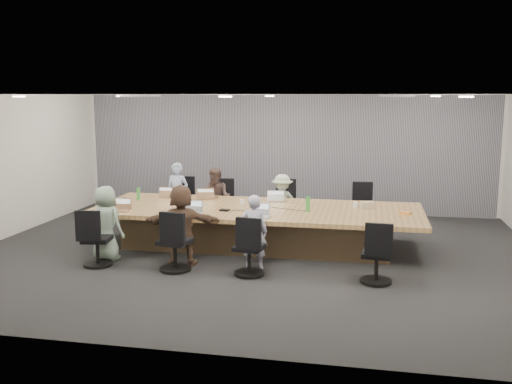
% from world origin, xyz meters
% --- Properties ---
extents(floor, '(10.00, 8.00, 0.00)m').
position_xyz_m(floor, '(0.00, 0.00, 0.00)').
color(floor, '#232325').
rests_on(floor, ground).
extents(ceiling, '(10.00, 8.00, 0.00)m').
position_xyz_m(ceiling, '(0.00, 0.00, 2.80)').
color(ceiling, white).
rests_on(ceiling, wall_back).
extents(wall_back, '(10.00, 0.00, 2.80)m').
position_xyz_m(wall_back, '(0.00, 4.00, 1.40)').
color(wall_back, silver).
rests_on(wall_back, ground).
extents(wall_front, '(10.00, 0.00, 2.80)m').
position_xyz_m(wall_front, '(0.00, -4.00, 1.40)').
color(wall_front, silver).
rests_on(wall_front, ground).
extents(curtain, '(9.80, 0.04, 2.80)m').
position_xyz_m(curtain, '(0.00, 3.92, 1.40)').
color(curtain, gray).
rests_on(curtain, ground).
extents(conference_table, '(6.00, 2.20, 0.74)m').
position_xyz_m(conference_table, '(0.00, 0.50, 0.40)').
color(conference_table, '#4F3C28').
rests_on(conference_table, ground).
extents(chair_0, '(0.56, 0.56, 0.80)m').
position_xyz_m(chair_0, '(-2.01, 2.20, 0.40)').
color(chair_0, black).
rests_on(chair_0, ground).
extents(chair_1, '(0.59, 0.59, 0.76)m').
position_xyz_m(chair_1, '(-1.14, 2.20, 0.38)').
color(chair_1, black).
rests_on(chair_1, ground).
extents(chair_2, '(0.55, 0.55, 0.81)m').
position_xyz_m(chair_2, '(0.26, 2.20, 0.41)').
color(chair_2, black).
rests_on(chair_2, ground).
extents(chair_3, '(0.57, 0.57, 0.78)m').
position_xyz_m(chair_3, '(1.87, 2.20, 0.39)').
color(chair_3, black).
rests_on(chair_3, ground).
extents(chair_4, '(0.58, 0.58, 0.75)m').
position_xyz_m(chair_4, '(-2.35, -1.20, 0.37)').
color(chair_4, black).
rests_on(chair_4, ground).
extents(chair_5, '(0.63, 0.63, 0.80)m').
position_xyz_m(chair_5, '(-1.01, -1.20, 0.40)').
color(chair_5, black).
rests_on(chair_5, ground).
extents(chair_6, '(0.57, 0.57, 0.74)m').
position_xyz_m(chair_6, '(0.21, -1.20, 0.37)').
color(chair_6, black).
rests_on(chair_6, ground).
extents(chair_7, '(0.54, 0.54, 0.74)m').
position_xyz_m(chair_7, '(2.16, -1.20, 0.37)').
color(chair_7, black).
rests_on(chair_7, ground).
extents(person_0, '(0.53, 0.38, 1.37)m').
position_xyz_m(person_0, '(-2.01, 1.85, 0.68)').
color(person_0, '#96A5CD').
rests_on(person_0, ground).
extents(laptop_0, '(0.29, 0.20, 0.02)m').
position_xyz_m(laptop_0, '(-2.01, 1.30, 0.75)').
color(laptop_0, '#8C6647').
rests_on(laptop_0, conference_table).
extents(person_1, '(0.66, 0.54, 1.28)m').
position_xyz_m(person_1, '(-1.14, 1.85, 0.64)').
color(person_1, '#503C38').
rests_on(person_1, ground).
extents(laptop_1, '(0.40, 0.32, 0.02)m').
position_xyz_m(laptop_1, '(-1.14, 1.30, 0.75)').
color(laptop_1, '#8C6647').
rests_on(laptop_1, conference_table).
extents(person_2, '(0.82, 0.55, 1.18)m').
position_xyz_m(person_2, '(0.26, 1.85, 0.59)').
color(person_2, '#A4B69F').
rests_on(person_2, ground).
extents(laptop_2, '(0.35, 0.26, 0.02)m').
position_xyz_m(laptop_2, '(0.26, 1.30, 0.75)').
color(laptop_2, '#B2B2B7').
rests_on(laptop_2, conference_table).
extents(person_4, '(0.71, 0.55, 1.28)m').
position_xyz_m(person_4, '(-2.35, -0.85, 0.64)').
color(person_4, gray).
rests_on(person_4, ground).
extents(laptop_4, '(0.31, 0.23, 0.02)m').
position_xyz_m(laptop_4, '(-2.35, -0.30, 0.75)').
color(laptop_4, '#8C6647').
rests_on(laptop_4, conference_table).
extents(person_5, '(1.31, 0.65, 1.36)m').
position_xyz_m(person_5, '(-1.01, -0.85, 0.68)').
color(person_5, brown).
rests_on(person_5, ground).
extents(laptop_5, '(0.37, 0.27, 0.02)m').
position_xyz_m(laptop_5, '(-1.01, -0.30, 0.75)').
color(laptop_5, '#B2B2B7').
rests_on(laptop_5, conference_table).
extents(person_6, '(0.48, 0.35, 1.22)m').
position_xyz_m(person_6, '(0.21, -0.85, 0.61)').
color(person_6, '#A3A1BF').
rests_on(person_6, ground).
extents(laptop_6, '(0.39, 0.30, 0.02)m').
position_xyz_m(laptop_6, '(0.21, -0.30, 0.75)').
color(laptop_6, '#B2B2B7').
rests_on(laptop_6, conference_table).
extents(bottle_green_left, '(0.09, 0.09, 0.25)m').
position_xyz_m(bottle_green_left, '(-2.45, 0.80, 0.87)').
color(bottle_green_left, green).
rests_on(bottle_green_left, conference_table).
extents(bottle_green_right, '(0.09, 0.09, 0.27)m').
position_xyz_m(bottle_green_right, '(0.95, 0.35, 0.88)').
color(bottle_green_right, green).
rests_on(bottle_green_right, conference_table).
extents(bottle_clear, '(0.08, 0.08, 0.25)m').
position_xyz_m(bottle_clear, '(-1.71, 0.84, 0.86)').
color(bottle_clear, silver).
rests_on(bottle_clear, conference_table).
extents(cup_white_far, '(0.10, 0.10, 0.10)m').
position_xyz_m(cup_white_far, '(-0.33, 0.72, 0.79)').
color(cup_white_far, white).
rests_on(cup_white_far, conference_table).
extents(cup_white_near, '(0.11, 0.11, 0.11)m').
position_xyz_m(cup_white_near, '(1.78, 0.84, 0.80)').
color(cup_white_near, white).
rests_on(cup_white_near, conference_table).
extents(mug_brown, '(0.10, 0.10, 0.10)m').
position_xyz_m(mug_brown, '(-2.50, 0.08, 0.79)').
color(mug_brown, brown).
rests_on(mug_brown, conference_table).
extents(mic_left, '(0.18, 0.13, 0.03)m').
position_xyz_m(mic_left, '(-0.51, 0.09, 0.76)').
color(mic_left, black).
rests_on(mic_left, conference_table).
extents(mic_right, '(0.14, 0.10, 0.03)m').
position_xyz_m(mic_right, '(-0.04, 0.66, 0.75)').
color(mic_right, black).
rests_on(mic_right, conference_table).
extents(stapler, '(0.18, 0.10, 0.06)m').
position_xyz_m(stapler, '(0.06, -0.07, 0.77)').
color(stapler, black).
rests_on(stapler, conference_table).
extents(canvas_bag, '(0.28, 0.23, 0.13)m').
position_xyz_m(canvas_bag, '(1.99, 0.80, 0.81)').
color(canvas_bag, '#C0AC8C').
rests_on(canvas_bag, conference_table).
extents(snack_packet, '(0.23, 0.20, 0.04)m').
position_xyz_m(snack_packet, '(2.65, 0.44, 0.76)').
color(snack_packet, orange).
rests_on(snack_packet, conference_table).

